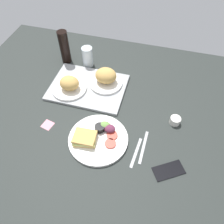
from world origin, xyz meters
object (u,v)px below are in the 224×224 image
(soda_bottle, at_px, (65,47))
(espresso_cup, at_px, (175,120))
(drinking_glass, at_px, (88,57))
(serving_tray, at_px, (88,87))
(bread_plate_far, at_px, (106,78))
(plate_with_salad, at_px, (97,137))
(cell_phone, at_px, (169,170))
(fork, at_px, (136,152))
(bread_plate_near, at_px, (69,85))
(knife, at_px, (144,147))
(sticky_note, at_px, (48,125))

(soda_bottle, height_order, espresso_cup, soda_bottle)
(drinking_glass, height_order, espresso_cup, drinking_glass)
(serving_tray, height_order, bread_plate_far, bread_plate_far)
(plate_with_salad, bearing_deg, cell_phone, -11.54)
(cell_phone, bearing_deg, soda_bottle, 108.79)
(drinking_glass, distance_m, cell_phone, 0.87)
(plate_with_salad, distance_m, fork, 0.21)
(bread_plate_near, height_order, plate_with_salad, bread_plate_near)
(bread_plate_near, bearing_deg, plate_with_salad, -47.09)
(bread_plate_near, distance_m, bread_plate_far, 0.22)
(serving_tray, relative_size, soda_bottle, 2.02)
(drinking_glass, bearing_deg, knife, -48.08)
(bread_plate_near, bearing_deg, serving_tray, 28.90)
(cell_phone, bearing_deg, espresso_cup, 57.86)
(espresso_cup, height_order, sticky_note, espresso_cup)
(serving_tray, xyz_separation_m, bread_plate_far, (0.10, 0.06, 0.05))
(serving_tray, bearing_deg, sticky_note, -110.47)
(cell_phone, bearing_deg, fork, 130.40)
(serving_tray, height_order, plate_with_salad, plate_with_salad)
(bread_plate_far, relative_size, espresso_cup, 3.57)
(bread_plate_far, distance_m, espresso_cup, 0.48)
(bread_plate_near, height_order, cell_phone, bread_plate_near)
(serving_tray, relative_size, drinking_glass, 3.40)
(bread_plate_far, height_order, cell_phone, bread_plate_far)
(cell_phone, bearing_deg, drinking_glass, 102.32)
(plate_with_salad, distance_m, drinking_glass, 0.60)
(soda_bottle, relative_size, espresso_cup, 3.97)
(bread_plate_near, relative_size, soda_bottle, 0.94)
(espresso_cup, distance_m, cell_phone, 0.29)
(soda_bottle, bearing_deg, fork, -43.47)
(bread_plate_near, relative_size, cell_phone, 1.46)
(bread_plate_near, xyz_separation_m, espresso_cup, (0.63, -0.07, -0.03))
(fork, bearing_deg, sticky_note, 91.20)
(bread_plate_near, distance_m, sticky_note, 0.27)
(bread_plate_near, bearing_deg, bread_plate_far, 29.43)
(fork, bearing_deg, serving_tray, 51.77)
(bread_plate_far, height_order, fork, bread_plate_far)
(cell_phone, height_order, sticky_note, cell_phone)
(knife, relative_size, cell_phone, 1.32)
(knife, bearing_deg, soda_bottle, 51.56)
(plate_with_salad, xyz_separation_m, cell_phone, (0.37, -0.08, -0.01))
(plate_with_salad, bearing_deg, bread_plate_far, 99.83)
(serving_tray, xyz_separation_m, fork, (0.37, -0.36, -0.01))
(bread_plate_far, xyz_separation_m, soda_bottle, (-0.32, 0.15, 0.05))
(knife, distance_m, cell_phone, 0.16)
(cell_phone, bearing_deg, serving_tray, 110.56)
(cell_phone, bearing_deg, bread_plate_near, 118.41)
(plate_with_salad, height_order, knife, plate_with_salad)
(serving_tray, height_order, cell_phone, serving_tray)
(drinking_glass, xyz_separation_m, soda_bottle, (-0.15, -0.00, 0.05))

